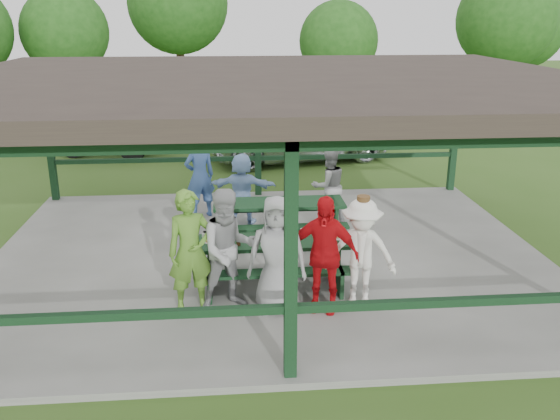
{
  "coord_description": "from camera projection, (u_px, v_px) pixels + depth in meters",
  "views": [
    {
      "loc": [
        -0.66,
        -10.0,
        4.31
      ],
      "look_at": [
        0.18,
        -0.3,
        1.05
      ],
      "focal_mm": 38.0,
      "sensor_mm": 36.0,
      "label": 1
    }
  ],
  "objects": [
    {
      "name": "tree_far_right",
      "position": [
        524.0,
        28.0,
        25.37
      ],
      "size": [
        3.47,
        3.47,
        5.43
      ],
      "color": "#352615",
      "rests_on": "ground"
    },
    {
      "name": "contestant_green",
      "position": [
        191.0,
        251.0,
        8.57
      ],
      "size": [
        0.76,
        0.61,
        1.84
      ],
      "primitive_type": "imported",
      "rotation": [
        0.0,
        0.0,
        0.28
      ],
      "color": "#568B2A",
      "rests_on": "concrete_slab"
    },
    {
      "name": "spectator_grey",
      "position": [
        329.0,
        186.0,
        12.29
      ],
      "size": [
        0.91,
        0.8,
        1.57
      ],
      "primitive_type": "imported",
      "rotation": [
        0.0,
        0.0,
        3.44
      ],
      "color": "#99989B",
      "rests_on": "concrete_slab"
    },
    {
      "name": "concrete_slab",
      "position": [
        269.0,
        257.0,
        10.85
      ],
      "size": [
        10.0,
        8.0,
        0.1
      ],
      "primitive_type": "cube",
      "color": "slate",
      "rests_on": "ground"
    },
    {
      "name": "picnic_table_near",
      "position": [
        273.0,
        256.0,
        9.55
      ],
      "size": [
        2.38,
        1.39,
        0.75
      ],
      "color": "black",
      "rests_on": "concrete_slab"
    },
    {
      "name": "picnic_table_far",
      "position": [
        279.0,
        215.0,
        11.46
      ],
      "size": [
        2.51,
        1.39,
        0.75
      ],
      "color": "black",
      "rests_on": "concrete_slab"
    },
    {
      "name": "tree_left",
      "position": [
        178.0,
        4.0,
        26.12
      ],
      "size": [
        4.41,
        4.41,
        6.89
      ],
      "color": "#352615",
      "rests_on": "ground"
    },
    {
      "name": "tree_right",
      "position": [
        506.0,
        20.0,
        22.96
      ],
      "size": [
        3.8,
        3.8,
        5.94
      ],
      "color": "#352615",
      "rests_on": "ground"
    },
    {
      "name": "spectator_blue",
      "position": [
        200.0,
        176.0,
        12.58
      ],
      "size": [
        0.77,
        0.64,
        1.8
      ],
      "primitive_type": "imported",
      "rotation": [
        0.0,
        0.0,
        3.51
      ],
      "color": "#3D5F9F",
      "rests_on": "concrete_slab"
    },
    {
      "name": "ground",
      "position": [
        269.0,
        259.0,
        10.87
      ],
      "size": [
        90.0,
        90.0,
        0.0
      ],
      "primitive_type": "plane",
      "color": "#35591B",
      "rests_on": "ground"
    },
    {
      "name": "contestant_grey_mid",
      "position": [
        277.0,
        255.0,
        8.55
      ],
      "size": [
        0.94,
        0.69,
        1.77
      ],
      "primitive_type": "imported",
      "rotation": [
        0.0,
        0.0,
        -0.16
      ],
      "color": "gray",
      "rests_on": "concrete_slab"
    },
    {
      "name": "pickup_truck",
      "position": [
        301.0,
        133.0,
        18.2
      ],
      "size": [
        6.12,
        3.75,
        1.58
      ],
      "primitive_type": "imported",
      "rotation": [
        0.0,
        0.0,
        1.78
      ],
      "color": "silver",
      "rests_on": "ground"
    },
    {
      "name": "tree_far_left",
      "position": [
        65.0,
        32.0,
        23.19
      ],
      "size": [
        3.38,
        3.38,
        5.28
      ],
      "color": "#352615",
      "rests_on": "ground"
    },
    {
      "name": "contestant_white_fedora",
      "position": [
        361.0,
        252.0,
        8.8
      ],
      "size": [
        1.19,
        0.89,
        1.69
      ],
      "rotation": [
        0.0,
        0.0,
        -0.29
      ],
      "color": "white",
      "rests_on": "concrete_slab"
    },
    {
      "name": "farm_trailer",
      "position": [
        114.0,
        130.0,
        18.8
      ],
      "size": [
        4.33,
        2.65,
        1.51
      ],
      "rotation": [
        0.0,
        0.0,
        -0.3
      ],
      "color": "navy",
      "rests_on": "ground"
    },
    {
      "name": "tree_mid",
      "position": [
        338.0,
        41.0,
        23.05
      ],
      "size": [
        3.07,
        3.07,
        4.79
      ],
      "color": "#352615",
      "rests_on": "ground"
    },
    {
      "name": "pavilion_structure",
      "position": [
        268.0,
        84.0,
        9.86
      ],
      "size": [
        10.6,
        8.6,
        3.24
      ],
      "color": "black",
      "rests_on": "concrete_slab"
    },
    {
      "name": "contestant_grey_left",
      "position": [
        229.0,
        250.0,
        8.64
      ],
      "size": [
        1.04,
        0.91,
        1.83
      ],
      "primitive_type": "imported",
      "rotation": [
        0.0,
        0.0,
        0.27
      ],
      "color": "#9C9D9F",
      "rests_on": "concrete_slab"
    },
    {
      "name": "table_setting",
      "position": [
        256.0,
        238.0,
        9.47
      ],
      "size": [
        2.37,
        0.45,
        0.1
      ],
      "color": "white",
      "rests_on": "picnic_table_near"
    },
    {
      "name": "spectator_lblue",
      "position": [
        242.0,
        188.0,
        12.26
      ],
      "size": [
        1.44,
        0.69,
        1.49
      ],
      "primitive_type": "imported",
      "rotation": [
        0.0,
        0.0,
        2.96
      ],
      "color": "#98BCEB",
      "rests_on": "concrete_slab"
    },
    {
      "name": "contestant_red",
      "position": [
        323.0,
        254.0,
        8.58
      ],
      "size": [
        1.12,
        0.76,
        1.76
      ],
      "primitive_type": "imported",
      "rotation": [
        0.0,
        0.0,
        -0.35
      ],
      "color": "red",
      "rests_on": "concrete_slab"
    }
  ]
}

